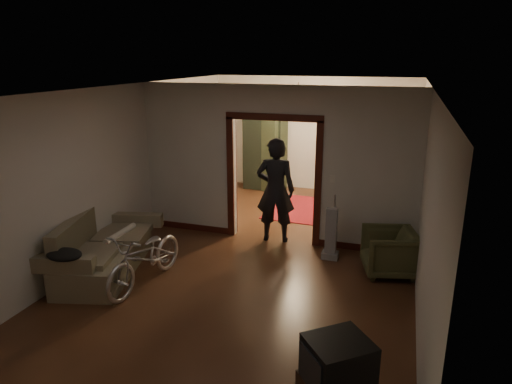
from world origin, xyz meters
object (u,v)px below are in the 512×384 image
at_px(sofa, 104,244).
at_px(desk, 358,186).
at_px(person, 275,190).
at_px(armchair, 389,252).
at_px(locker, 265,150).
at_px(bicycle, 146,257).

relative_size(sofa, desk, 2.09).
bearing_deg(person, desk, -121.21).
distance_m(sofa, armchair, 4.43).
relative_size(armchair, locker, 0.39).
bearing_deg(person, armchair, 151.09).
bearing_deg(person, bicycle, 50.46).
bearing_deg(desk, sofa, -125.83).
bearing_deg(desk, locker, 169.95).
distance_m(sofa, locker, 5.42).
height_order(armchair, locker, locker).
xyz_separation_m(sofa, armchair, (4.23, 1.31, -0.11)).
xyz_separation_m(sofa, person, (2.19, 2.06, 0.49)).
height_order(locker, desk, locker).
distance_m(locker, desk, 2.49).
relative_size(sofa, person, 1.06).
distance_m(sofa, desk, 5.98).
relative_size(sofa, locker, 1.01).
bearing_deg(bicycle, sofa, 173.50).
relative_size(armchair, person, 0.41).
bearing_deg(sofa, armchair, 2.00).
height_order(bicycle, desk, bicycle).
xyz_separation_m(bicycle, locker, (0.14, 5.48, 0.56)).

